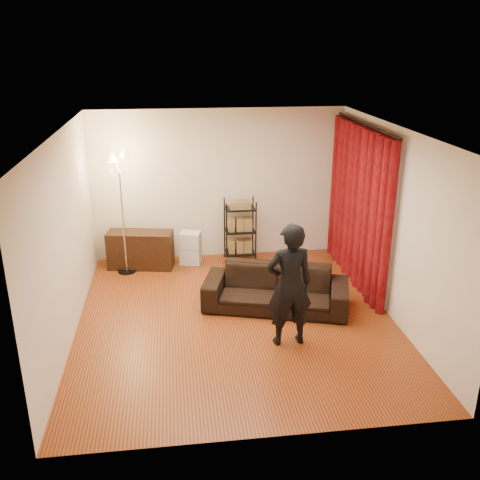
{
  "coord_description": "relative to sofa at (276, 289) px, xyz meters",
  "views": [
    {
      "loc": [
        -0.83,
        -6.81,
        3.78
      ],
      "look_at": [
        0.1,
        0.3,
        1.1
      ],
      "focal_mm": 40.0,
      "sensor_mm": 36.0,
      "label": 1
    }
  ],
  "objects": [
    {
      "name": "media_cabinet",
      "position": [
        -2.06,
        1.83,
        0.02
      ],
      "size": [
        1.18,
        0.61,
        0.66
      ],
      "primitive_type": "cube",
      "rotation": [
        0.0,
        0.0,
        -0.17
      ],
      "color": "black",
      "rests_on": "ground"
    },
    {
      "name": "curtain_rod",
      "position": [
        1.52,
        0.86,
        2.27
      ],
      "size": [
        0.04,
        2.65,
        0.04
      ],
      "primitive_type": "cylinder",
      "rotation": [
        1.57,
        0.0,
        0.0
      ],
      "color": "black",
      "rests_on": "wall_right"
    },
    {
      "name": "wall_left",
      "position": [
        -2.88,
        -0.26,
        1.04
      ],
      "size": [
        0.0,
        5.0,
        5.0
      ],
      "primitive_type": "plane",
      "rotation": [
        1.57,
        0.0,
        1.57
      ],
      "color": "silver",
      "rests_on": "ground"
    },
    {
      "name": "person",
      "position": [
        -0.03,
        -0.99,
        0.53
      ],
      "size": [
        0.64,
        0.45,
        1.67
      ],
      "primitive_type": "imported",
      "rotation": [
        0.0,
        0.0,
        3.22
      ],
      "color": "black",
      "rests_on": "ground"
    },
    {
      "name": "storage_boxes",
      "position": [
        -1.19,
        1.87,
        -0.01
      ],
      "size": [
        0.42,
        0.37,
        0.6
      ],
      "primitive_type": null,
      "rotation": [
        0.0,
        0.0,
        -0.25
      ],
      "color": "beige",
      "rests_on": "ground"
    },
    {
      "name": "ceiling",
      "position": [
        -0.63,
        -0.26,
        2.39
      ],
      "size": [
        5.0,
        5.0,
        0.0
      ],
      "primitive_type": "plane",
      "rotation": [
        3.14,
        0.0,
        0.0
      ],
      "color": "white",
      "rests_on": "ground"
    },
    {
      "name": "floor_lamp",
      "position": [
        -2.31,
        1.65,
        0.75
      ],
      "size": [
        0.5,
        0.5,
        2.11
      ],
      "primitive_type": null,
      "rotation": [
        0.0,
        0.0,
        -0.39
      ],
      "color": "silver",
      "rests_on": "ground"
    },
    {
      "name": "sofa",
      "position": [
        0.0,
        0.0,
        0.0
      ],
      "size": [
        2.27,
        1.4,
        0.62
      ],
      "primitive_type": "imported",
      "rotation": [
        0.0,
        0.0,
        -0.29
      ],
      "color": "black",
      "rests_on": "ground"
    },
    {
      "name": "floor",
      "position": [
        -0.63,
        -0.26,
        -0.31
      ],
      "size": [
        5.0,
        5.0,
        0.0
      ],
      "primitive_type": "plane",
      "color": "#94421A",
      "rests_on": "ground"
    },
    {
      "name": "wall_back",
      "position": [
        -0.63,
        2.24,
        1.04
      ],
      "size": [
        5.0,
        0.0,
        5.0
      ],
      "primitive_type": "plane",
      "rotation": [
        1.57,
        0.0,
        0.0
      ],
      "color": "silver",
      "rests_on": "ground"
    },
    {
      "name": "wire_shelf",
      "position": [
        -0.29,
        1.91,
        0.26
      ],
      "size": [
        0.56,
        0.42,
        1.15
      ],
      "primitive_type": null,
      "rotation": [
        0.0,
        0.0,
        0.12
      ],
      "color": "black",
      "rests_on": "ground"
    },
    {
      "name": "wall_right",
      "position": [
        1.62,
        -0.26,
        1.04
      ],
      "size": [
        0.0,
        5.0,
        5.0
      ],
      "primitive_type": "plane",
      "rotation": [
        1.57,
        0.0,
        -1.57
      ],
      "color": "silver",
      "rests_on": "ground"
    },
    {
      "name": "curtain",
      "position": [
        1.5,
        0.86,
        0.96
      ],
      "size": [
        0.22,
        2.65,
        2.55
      ],
      "primitive_type": null,
      "color": "maroon",
      "rests_on": "ground"
    },
    {
      "name": "wall_front",
      "position": [
        -0.63,
        -2.76,
        1.04
      ],
      "size": [
        5.0,
        0.0,
        5.0
      ],
      "primitive_type": "plane",
      "rotation": [
        -1.57,
        0.0,
        0.0
      ],
      "color": "silver",
      "rests_on": "ground"
    }
  ]
}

